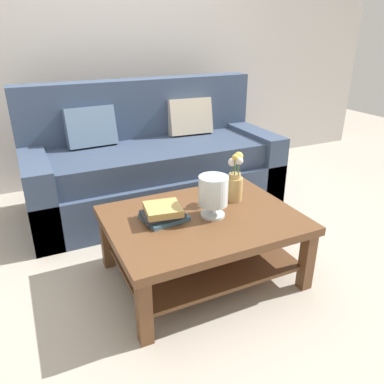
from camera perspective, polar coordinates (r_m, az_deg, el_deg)
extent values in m
plane|color=#ADA393|center=(2.79, -1.62, -8.12)|extent=(10.00, 10.00, 0.00)
cube|color=#BCB7B2|center=(3.94, -12.43, 21.45)|extent=(6.40, 0.12, 2.70)
cube|color=#384760|center=(3.33, -5.40, 0.82)|extent=(2.12, 0.90, 0.36)
cube|color=#324057|center=(3.21, -5.40, 5.24)|extent=(1.88, 0.74, 0.20)
cube|color=#384760|center=(3.49, -7.79, 10.90)|extent=(2.12, 0.20, 0.70)
cube|color=#384760|center=(3.12, -22.21, -0.16)|extent=(0.20, 0.90, 0.60)
cube|color=#384760|center=(3.70, 8.61, 5.01)|extent=(0.20, 0.90, 0.60)
cube|color=slate|center=(3.24, -15.13, 9.51)|extent=(0.41, 0.21, 0.34)
cube|color=beige|center=(3.51, -0.36, 11.36)|extent=(0.41, 0.21, 0.34)
cube|color=brown|center=(2.28, 1.63, -4.25)|extent=(1.13, 0.86, 0.05)
cube|color=brown|center=(1.95, -7.27, -17.56)|extent=(0.07, 0.07, 0.38)
cube|color=brown|center=(2.39, 16.99, -9.94)|extent=(0.07, 0.07, 0.38)
cube|color=brown|center=(2.54, -12.76, -7.18)|extent=(0.07, 0.07, 0.38)
cube|color=brown|center=(2.89, 7.25, -2.80)|extent=(0.07, 0.07, 0.38)
cube|color=brown|center=(2.41, 1.56, -9.78)|extent=(1.01, 0.74, 0.02)
cube|color=#993833|center=(2.41, 3.79, -8.85)|extent=(0.29, 0.21, 0.04)
cube|color=#3D6075|center=(2.23, -4.25, -3.83)|extent=(0.27, 0.24, 0.02)
cube|color=#2D333D|center=(2.21, -4.51, -3.38)|extent=(0.24, 0.17, 0.03)
cube|color=tan|center=(2.19, -4.43, -2.62)|extent=(0.23, 0.23, 0.04)
cylinder|color=silver|center=(2.27, 3.15, -3.42)|extent=(0.14, 0.14, 0.02)
cylinder|color=silver|center=(2.25, 3.17, -2.56)|extent=(0.04, 0.04, 0.06)
cylinder|color=silver|center=(2.20, 3.24, 0.21)|extent=(0.17, 0.17, 0.18)
sphere|color=#3D6075|center=(2.21, 2.62, -0.66)|extent=(0.05, 0.05, 0.05)
sphere|color=#3D6075|center=(2.24, 3.66, -0.24)|extent=(0.06, 0.06, 0.06)
cylinder|color=tan|center=(2.46, 6.42, 0.48)|extent=(0.11, 0.11, 0.15)
cylinder|color=tan|center=(2.43, 6.52, 2.48)|extent=(0.08, 0.08, 0.03)
cylinder|color=#426638|center=(2.42, 7.00, 3.95)|extent=(0.01, 0.01, 0.09)
sphere|color=gold|center=(2.40, 7.08, 5.38)|extent=(0.06, 0.06, 0.06)
cylinder|color=#426638|center=(2.44, 6.61, 3.96)|extent=(0.01, 0.01, 0.08)
sphere|color=silver|center=(2.43, 6.67, 5.08)|extent=(0.04, 0.04, 0.04)
cylinder|color=#426638|center=(2.41, 6.09, 3.49)|extent=(0.01, 0.01, 0.06)
sphere|color=silver|center=(2.39, 6.14, 4.54)|extent=(0.06, 0.06, 0.06)
cylinder|color=#426638|center=(2.38, 6.49, 3.76)|extent=(0.01, 0.01, 0.11)
sphere|color=gold|center=(2.35, 6.56, 5.26)|extent=(0.04, 0.04, 0.04)
cylinder|color=#426638|center=(2.38, 7.11, 3.46)|extent=(0.01, 0.01, 0.08)
sphere|color=silver|center=(2.36, 7.18, 4.72)|extent=(0.05, 0.05, 0.05)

